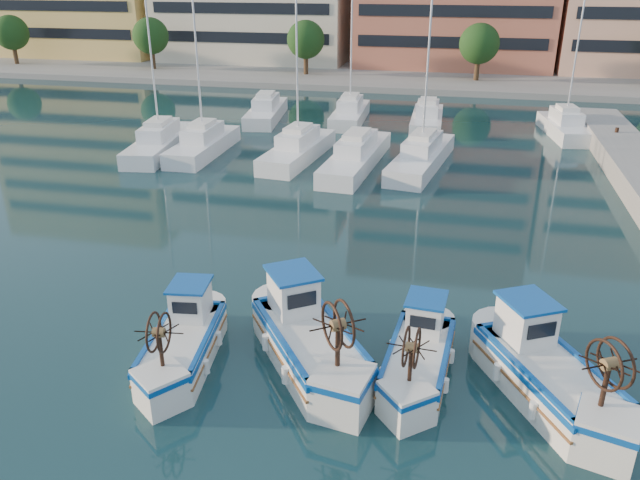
% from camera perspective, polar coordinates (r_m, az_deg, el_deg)
% --- Properties ---
extents(ground, '(300.00, 300.00, 0.00)m').
position_cam_1_polar(ground, '(17.77, 0.03, -14.58)').
color(ground, '#1A4046').
rests_on(ground, ground).
extents(yacht_marina, '(38.14, 21.21, 11.50)m').
position_cam_1_polar(yacht_marina, '(43.36, 4.66, 9.44)').
color(yacht_marina, white).
rests_on(yacht_marina, ground).
extents(fishing_boat_a, '(2.32, 4.43, 2.70)m').
position_cam_1_polar(fishing_boat_a, '(19.41, -12.36, -8.89)').
color(fishing_boat_a, white).
rests_on(fishing_boat_a, ground).
extents(fishing_boat_b, '(4.54, 5.20, 3.20)m').
position_cam_1_polar(fishing_boat_b, '(18.82, -1.14, -8.89)').
color(fishing_boat_b, white).
rests_on(fishing_boat_b, ground).
extents(fishing_boat_c, '(1.99, 4.28, 2.63)m').
position_cam_1_polar(fishing_boat_c, '(18.58, 9.03, -10.27)').
color(fishing_boat_c, white).
rests_on(fishing_boat_c, ground).
extents(fishing_boat_d, '(4.07, 5.10, 3.09)m').
position_cam_1_polar(fishing_boat_d, '(18.57, 19.95, -11.10)').
color(fishing_boat_d, white).
rests_on(fishing_boat_d, ground).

